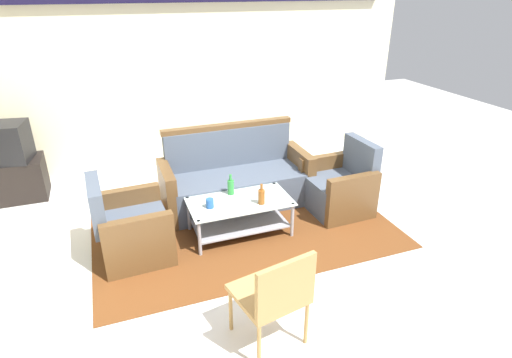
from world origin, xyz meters
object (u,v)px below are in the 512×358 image
couch (236,181)px  tv_stand (11,180)px  wicker_chair (275,292)px  television (1,143)px  armchair_left (131,230)px  armchair_right (339,188)px  coffee_table (240,212)px  bottle_green (231,187)px  cup (210,203)px  bottle_brown (261,196)px

couch → tv_stand: bearing=-23.2°
tv_stand → wicker_chair: wicker_chair is taller
couch → television: television is taller
armchair_left → television: bearing=-146.7°
armchair_right → couch: bearing=61.3°
armchair_left → coffee_table: bearing=87.3°
armchair_right → television: bearing=63.9°
bottle_green → cup: 0.37m
armchair_left → tv_stand: size_ratio=1.06×
coffee_table → bottle_brown: bottle_brown is taller
bottle_green → cup: size_ratio=2.34×
bottle_brown → television: size_ratio=0.34×
armchair_right → coffee_table: bearing=92.9°
armchair_left → tv_stand: 2.23m
armchair_left → armchair_right: 2.44m
television → couch: bearing=166.5°
armchair_left → television: television is taller
television → wicker_chair: bearing=132.8°
armchair_right → tv_stand: bearing=63.9°
bottle_brown → cup: bearing=168.8°
armchair_left → armchair_right: same height
couch → armchair_right: bearing=153.1°
wicker_chair → television: bearing=111.9°
bottle_brown → cup: 0.54m
couch → tv_stand: 2.86m
armchair_right → tv_stand: size_ratio=1.06×
tv_stand → cup: bearing=-41.0°
cup → television: television is taller
armchair_left → bottle_green: armchair_left is taller
cup → tv_stand: (-2.12, 1.84, -0.20)m
couch → cup: bearing=54.7°
coffee_table → bottle_brown: size_ratio=4.83×
armchair_left → wicker_chair: (0.89, -1.58, 0.21)m
armchair_left → television: (-1.31, 1.80, 0.47)m
bottle_brown → wicker_chair: bearing=-107.2°
bottle_green → couch: bearing=67.0°
couch → tv_stand: size_ratio=2.25×
armchair_right → wicker_chair: 2.30m
wicker_chair → tv_stand: bearing=111.9°
armchair_right → bottle_green: size_ratio=3.63×
couch → bottle_brown: size_ratio=7.91×
armchair_left → wicker_chair: 1.83m
television → armchair_right: bearing=165.4°
armchair_right → tv_stand: armchair_right is taller
bottle_brown → wicker_chair: (-0.44, -1.43, -0.00)m
couch → armchair_left: bearing=27.2°
cup → television: bearing=139.0°
coffee_table → television: bearing=143.7°
cup → tv_stand: tv_stand is taller
bottle_brown → television: bearing=143.7°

